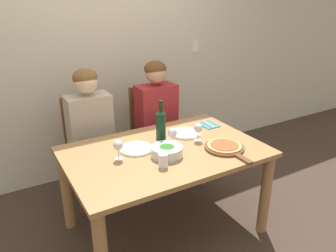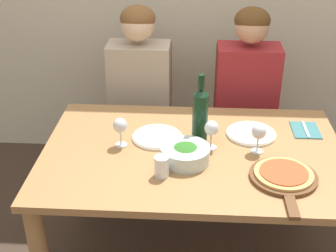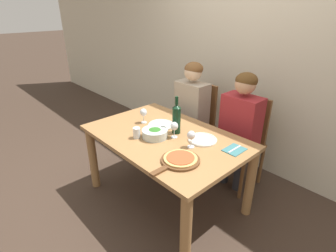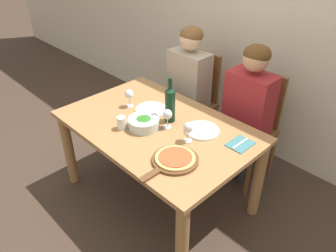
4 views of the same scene
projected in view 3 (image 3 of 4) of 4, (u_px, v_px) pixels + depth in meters
name	position (u px, v px, depth m)	size (l,w,h in m)	color
ground_plane	(166.00, 198.00, 2.71)	(40.00, 40.00, 0.00)	#3D2D23
back_wall	(248.00, 51.00, 2.91)	(10.00, 0.06, 2.70)	beige
dining_table	(166.00, 146.00, 2.46)	(1.47, 0.97, 0.73)	#9E7042
chair_left	(196.00, 120.00, 3.23)	(0.42, 0.42, 0.97)	brown
chair_right	(243.00, 138.00, 2.79)	(0.42, 0.42, 0.97)	brown
person_woman	(191.00, 104.00, 3.07)	(0.47, 0.51, 1.25)	#28282D
person_man	(240.00, 121.00, 2.62)	(0.47, 0.51, 1.25)	#28282D
wine_bottle	(176.00, 118.00, 2.39)	(0.08, 0.08, 0.35)	black
broccoli_bowl	(155.00, 133.00, 2.36)	(0.23, 0.23, 0.08)	silver
dinner_plate_left	(161.00, 125.00, 2.59)	(0.26, 0.26, 0.02)	silver
dinner_plate_right	(202.00, 139.00, 2.31)	(0.26, 0.26, 0.02)	silver
pizza_on_board	(180.00, 160.00, 2.00)	(0.30, 0.44, 0.04)	brown
wine_glass_left	(143.00, 113.00, 2.62)	(0.07, 0.07, 0.15)	silver
wine_glass_right	(191.00, 136.00, 2.16)	(0.07, 0.07, 0.15)	silver
wine_glass_centre	(174.00, 127.00, 2.32)	(0.07, 0.07, 0.15)	silver
water_tumbler	(137.00, 133.00, 2.34)	(0.07, 0.07, 0.10)	silver
fork_on_napkin	(235.00, 150.00, 2.16)	(0.14, 0.18, 0.01)	#387075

